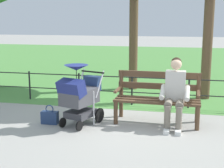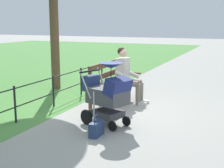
# 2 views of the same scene
# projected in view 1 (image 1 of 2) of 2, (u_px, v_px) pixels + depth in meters

# --- Properties ---
(ground_plane) EXTENTS (60.00, 60.00, 0.00)m
(ground_plane) POSITION_uv_depth(u_px,v_px,m) (122.00, 121.00, 6.37)
(ground_plane) COLOR #9E9B93
(grass_lawn) EXTENTS (40.00, 16.00, 0.01)m
(grass_lawn) POSITION_uv_depth(u_px,v_px,m) (157.00, 62.00, 14.80)
(grass_lawn) COLOR #518E42
(grass_lawn) RESTS_ON ground
(park_bench) EXTENTS (1.61, 0.64, 0.96)m
(park_bench) POSITION_uv_depth(u_px,v_px,m) (158.00, 95.00, 6.24)
(park_bench) COLOR brown
(park_bench) RESTS_ON ground
(person_on_bench) EXTENTS (0.54, 0.74, 1.28)m
(person_on_bench) POSITION_uv_depth(u_px,v_px,m) (175.00, 91.00, 5.93)
(person_on_bench) COLOR slate
(person_on_bench) RESTS_ON ground
(stroller) EXTENTS (0.75, 0.99, 1.15)m
(stroller) POSITION_uv_depth(u_px,v_px,m) (79.00, 94.00, 6.03)
(stroller) COLOR black
(stroller) RESTS_ON ground
(handbag) EXTENTS (0.32, 0.14, 0.37)m
(handbag) POSITION_uv_depth(u_px,v_px,m) (50.00, 117.00, 6.20)
(handbag) COLOR navy
(handbag) RESTS_ON ground
(park_fence) EXTENTS (7.65, 0.04, 0.70)m
(park_fence) POSITION_uv_depth(u_px,v_px,m) (144.00, 88.00, 7.42)
(park_fence) COLOR black
(park_fence) RESTS_ON ground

